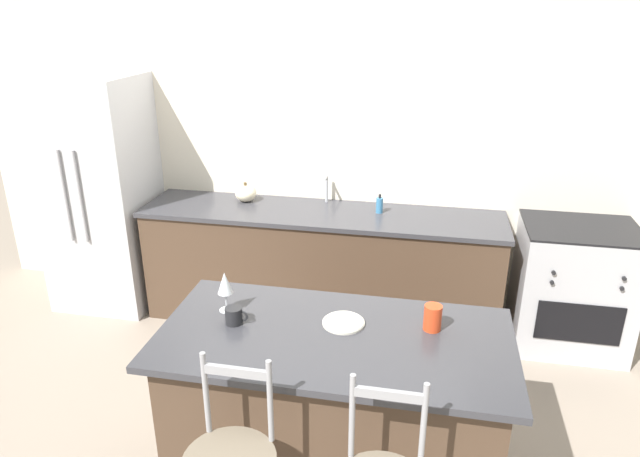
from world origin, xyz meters
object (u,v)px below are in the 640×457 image
(dinner_plate, at_px, (344,322))
(pumpkin_decoration, at_px, (246,193))
(oven_range, at_px, (572,286))
(tumbler_cup, at_px, (433,318))
(soap_bottle, at_px, (379,205))
(refrigerator, at_px, (101,194))
(wine_glass, at_px, (225,284))
(coffee_mug, at_px, (234,316))

(dinner_plate, distance_m, pumpkin_decoration, 1.99)
(oven_range, relative_size, dinner_plate, 4.42)
(tumbler_cup, relative_size, soap_bottle, 0.89)
(refrigerator, bearing_deg, pumpkin_decoration, 7.32)
(dinner_plate, bearing_deg, oven_range, 47.22)
(wine_glass, relative_size, tumbler_cup, 1.67)
(oven_range, height_order, pumpkin_decoration, pumpkin_decoration)
(coffee_mug, height_order, soap_bottle, soap_bottle)
(tumbler_cup, distance_m, pumpkin_decoration, 2.22)
(pumpkin_decoration, xyz_separation_m, soap_bottle, (1.07, -0.06, -0.01))
(soap_bottle, bearing_deg, coffee_mug, -107.46)
(dinner_plate, relative_size, wine_glass, 0.97)
(oven_range, distance_m, dinner_plate, 2.17)
(tumbler_cup, height_order, pumpkin_decoration, pumpkin_decoration)
(refrigerator, bearing_deg, soap_bottle, 2.43)
(dinner_plate, distance_m, tumbler_cup, 0.44)
(dinner_plate, bearing_deg, tumbler_cup, 4.82)
(tumbler_cup, bearing_deg, oven_range, 56.38)
(wine_glass, height_order, tumbler_cup, wine_glass)
(coffee_mug, distance_m, tumbler_cup, 0.97)
(oven_range, distance_m, pumpkin_decoration, 2.56)
(dinner_plate, relative_size, coffee_mug, 1.82)
(refrigerator, distance_m, tumbler_cup, 3.06)
(oven_range, bearing_deg, tumbler_cup, -123.62)
(tumbler_cup, bearing_deg, dinner_plate, -175.18)
(pumpkin_decoration, bearing_deg, wine_glass, -75.10)
(refrigerator, relative_size, soap_bottle, 12.98)
(oven_range, distance_m, tumbler_cup, 1.90)
(refrigerator, height_order, dinner_plate, refrigerator)
(pumpkin_decoration, bearing_deg, dinner_plate, -57.84)
(coffee_mug, bearing_deg, wine_glass, 126.43)
(pumpkin_decoration, bearing_deg, tumbler_cup, -47.90)
(refrigerator, relative_size, dinner_plate, 8.92)
(wine_glass, relative_size, soap_bottle, 1.50)
(refrigerator, bearing_deg, dinner_plate, -34.41)
(oven_range, height_order, coffee_mug, coffee_mug)
(coffee_mug, bearing_deg, tumbler_cup, 8.00)
(oven_range, distance_m, soap_bottle, 1.52)
(oven_range, bearing_deg, coffee_mug, -139.99)
(refrigerator, bearing_deg, coffee_mug, -43.72)
(oven_range, relative_size, pumpkin_decoration, 5.57)
(oven_range, height_order, soap_bottle, soap_bottle)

